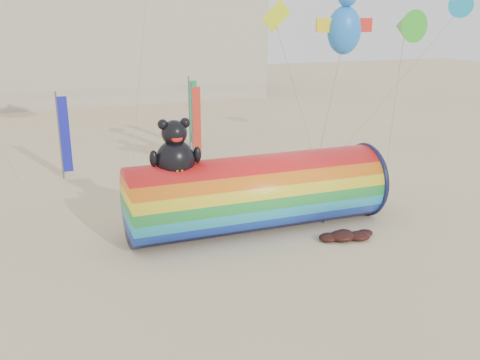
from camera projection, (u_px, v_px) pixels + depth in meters
name	position (u px, v px, depth m)	size (l,w,h in m)	color
ground	(242.00, 245.00, 22.79)	(160.00, 160.00, 0.00)	#CCB58C
windsock_assembly	(257.00, 191.00, 24.06)	(11.76, 3.58, 5.42)	red
kite_handler	(327.00, 204.00, 25.02)	(0.65, 0.42, 1.77)	#53565B
fabric_bundle	(346.00, 236.00, 23.29)	(2.62, 1.35, 0.41)	#40110B
festival_banners	(155.00, 122.00, 35.18)	(9.86, 4.90, 5.20)	#59595E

